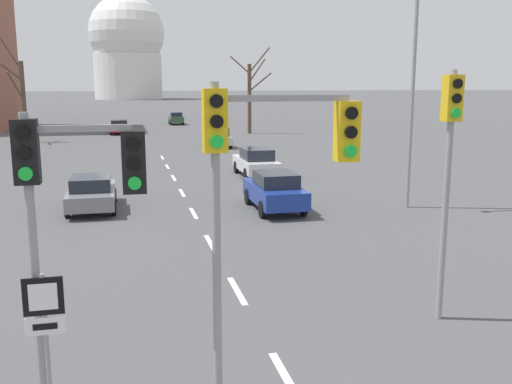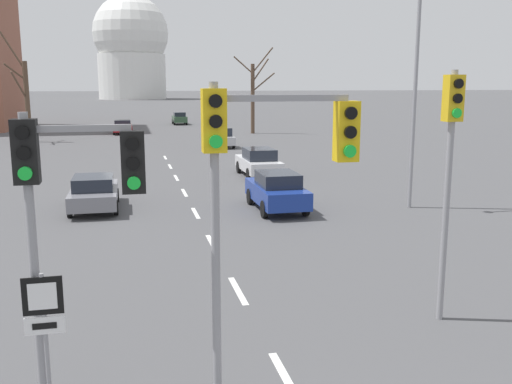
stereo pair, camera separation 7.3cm
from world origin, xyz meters
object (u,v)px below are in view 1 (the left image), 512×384
traffic_signal_near_right (449,150)px  route_sign_post (45,321)px  traffic_signal_centre_tall (262,163)px  traffic_signal_near_left (67,189)px  sedan_far_left (176,118)px  sedan_distant_centre (218,138)px  sedan_far_right (275,190)px  street_lamp_right (405,66)px  sedan_mid_centre (119,127)px  sedan_near_right (92,192)px  sedan_near_left (256,162)px

traffic_signal_near_right → route_sign_post: traffic_signal_near_right is taller
route_sign_post → traffic_signal_centre_tall: bearing=-3.1°
traffic_signal_near_left → sedan_far_left: bearing=83.3°
traffic_signal_near_left → traffic_signal_near_right: size_ratio=0.87×
traffic_signal_near_right → sedan_distant_centre: size_ratio=1.43×
route_sign_post → sedan_far_right: size_ratio=0.55×
street_lamp_right → sedan_mid_centre: size_ratio=2.40×
traffic_signal_near_right → sedan_mid_centre: traffic_signal_near_right is taller
traffic_signal_near_right → sedan_far_right: traffic_signal_near_right is taller
sedan_far_left → sedan_far_right: 51.38m
traffic_signal_centre_tall → traffic_signal_near_right: (4.61, 2.21, -0.17)m
traffic_signal_near_right → sedan_far_right: bearing=93.4°
traffic_signal_near_right → sedan_far_right: size_ratio=1.29×
traffic_signal_near_right → sedan_mid_centre: bearing=98.0°
sedan_near_right → sedan_far_left: sedan_far_left is taller
traffic_signal_centre_tall → sedan_far_left: 65.38m
traffic_signal_near_right → street_lamp_right: size_ratio=0.56×
sedan_mid_centre → sedan_far_right: 39.11m
sedan_mid_centre → sedan_far_right: (6.32, -38.59, 0.08)m
sedan_near_left → sedan_distant_centre: 15.19m
sedan_near_right → sedan_mid_centre: bearing=88.4°
traffic_signal_centre_tall → sedan_near_right: bearing=102.5°
route_sign_post → street_lamp_right: street_lamp_right is taller
street_lamp_right → sedan_far_right: bearing=171.8°
sedan_far_left → sedan_far_right: (-0.72, -51.37, 0.02)m
sedan_near_left → sedan_far_left: 42.73m
sedan_distant_centre → traffic_signal_near_right: bearing=-91.5°
sedan_far_left → sedan_distant_centre: 27.56m
route_sign_post → sedan_near_left: size_ratio=0.51×
traffic_signal_centre_tall → route_sign_post: 4.13m
street_lamp_right → traffic_signal_near_right: bearing=-112.7°
sedan_near_right → sedan_far_left: size_ratio=1.06×
sedan_far_right → sedan_distant_centre: bearing=86.1°
traffic_signal_centre_tall → sedan_far_left: traffic_signal_centre_tall is taller
traffic_signal_centre_tall → sedan_distant_centre: (5.54, 37.59, -3.15)m
traffic_signal_near_right → sedan_distant_centre: 35.52m
sedan_near_right → sedan_far_right: bearing=-13.7°
traffic_signal_centre_tall → traffic_signal_near_right: 5.12m
traffic_signal_centre_tall → sedan_distant_centre: size_ratio=1.36×
traffic_signal_near_right → route_sign_post: size_ratio=2.33×
street_lamp_right → sedan_near_left: (-3.98, 9.39, -5.03)m
traffic_signal_near_left → sedan_near_left: 23.68m
route_sign_post → sedan_far_right: bearing=61.8°
traffic_signal_centre_tall → sedan_near_right: 16.26m
sedan_mid_centre → traffic_signal_near_right: bearing=-82.0°
route_sign_post → sedan_far_left: size_ratio=0.57×
street_lamp_right → sedan_mid_centre: 41.31m
traffic_signal_near_left → traffic_signal_centre_tall: 2.99m
traffic_signal_near_left → sedan_distant_centre: 38.32m
traffic_signal_near_left → route_sign_post: (-0.43, -0.15, -2.01)m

